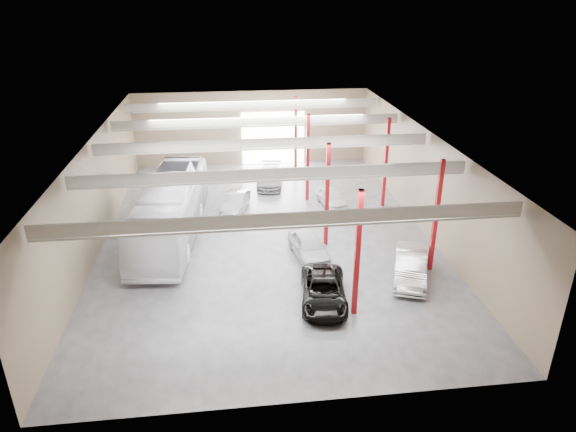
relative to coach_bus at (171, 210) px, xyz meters
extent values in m
cube|color=#45454A|center=(6.42, -0.53, -1.97)|extent=(22.00, 32.00, 0.01)
cube|color=#B5B6B1|center=(6.42, -0.53, 5.03)|extent=(22.00, 32.00, 0.12)
cube|color=brown|center=(6.42, 15.47, 1.53)|extent=(22.00, 0.12, 7.00)
cube|color=brown|center=(6.42, -16.53, 1.53)|extent=(22.00, 0.12, 7.00)
cube|color=brown|center=(-4.58, -0.53, 1.53)|extent=(0.12, 32.00, 7.00)
cube|color=brown|center=(17.42, -0.53, 1.53)|extent=(0.12, 32.00, 7.00)
cube|color=white|center=(8.42, 15.32, 0.53)|extent=(6.00, 0.20, 5.00)
cube|color=maroon|center=(10.22, -10.53, 1.53)|extent=(0.25, 0.25, 7.00)
cube|color=maroon|center=(10.22, -2.53, 1.53)|extent=(0.25, 0.25, 7.00)
cube|color=maroon|center=(10.22, 5.47, 1.53)|extent=(0.25, 0.25, 7.00)
cube|color=maroon|center=(10.22, 12.47, 1.53)|extent=(0.25, 0.25, 7.00)
cube|color=maroon|center=(15.92, -6.53, 1.53)|extent=(0.25, 0.25, 7.00)
cube|color=maroon|center=(15.92, 3.47, 1.53)|extent=(0.25, 0.25, 7.00)
cube|color=beige|center=(6.42, -12.53, 4.58)|extent=(21.60, 0.15, 0.60)
cube|color=beige|center=(6.42, -12.53, 4.18)|extent=(21.60, 0.10, 0.10)
cube|color=beige|center=(6.42, -6.53, 4.58)|extent=(21.60, 0.15, 0.60)
cube|color=beige|center=(6.42, -6.53, 4.18)|extent=(21.60, 0.10, 0.10)
cube|color=beige|center=(6.42, -0.53, 4.58)|extent=(21.60, 0.15, 0.60)
cube|color=beige|center=(6.42, -0.53, 4.18)|extent=(21.60, 0.10, 0.10)
cube|color=beige|center=(6.42, 5.47, 4.58)|extent=(21.60, 0.15, 0.60)
cube|color=beige|center=(6.42, 5.47, 4.18)|extent=(21.60, 0.10, 0.10)
cube|color=beige|center=(6.42, 11.47, 4.58)|extent=(21.60, 0.15, 0.60)
cube|color=beige|center=(6.42, 11.47, 4.18)|extent=(21.60, 0.10, 0.10)
imported|color=white|center=(0.00, 0.00, 0.00)|extent=(4.58, 14.40, 3.94)
imported|color=black|center=(8.81, -9.31, -1.25)|extent=(3.07, 5.46, 1.44)
imported|color=silver|center=(8.81, -4.11, -1.20)|extent=(2.50, 4.78, 1.55)
imported|color=#AEAFB3|center=(4.42, 3.97, -1.28)|extent=(2.53, 4.45, 1.39)
imported|color=slate|center=(7.55, 9.17, -1.23)|extent=(2.82, 5.37, 1.49)
imported|color=#B2B2B7|center=(14.29, -7.51, -1.13)|extent=(3.37, 5.41, 1.68)
imported|color=white|center=(11.92, 4.10, -1.31)|extent=(2.24, 4.13, 1.33)
camera|label=1|loc=(4.02, -32.62, 13.76)|focal=32.00mm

